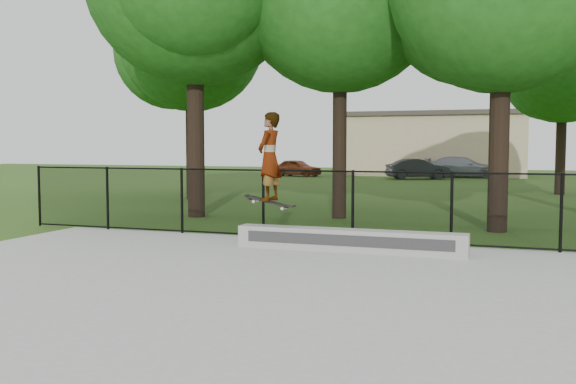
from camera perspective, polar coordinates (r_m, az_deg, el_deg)
name	(u,v)px	position (r m, az deg, el deg)	size (l,w,h in m)	color
ground	(238,315)	(7.99, -4.43, -10.87)	(100.00, 100.00, 0.00)	#2F5718
concrete_slab	(238,313)	(7.99, -4.43, -10.67)	(14.00, 12.00, 0.06)	#A3A39E
grind_ledge	(349,240)	(12.25, 5.43, -4.30)	(4.41, 0.40, 0.42)	#A09F9B
car_a	(297,168)	(42.60, 0.81, 2.17)	(1.34, 3.30, 1.13)	maroon
car_b	(418,169)	(39.66, 11.47, 2.02)	(1.31, 3.41, 1.24)	black
car_c	(463,167)	(42.32, 15.27, 2.15)	(1.88, 4.25, 1.34)	gray
skater_airborne	(269,158)	(12.58, -1.66, 3.03)	(0.83, 0.68, 1.91)	black
chainlink_fence	(353,206)	(13.39, 5.78, -1.24)	(16.06, 0.06, 1.50)	black
distant_building	(434,144)	(45.35, 12.88, 4.21)	(12.40, 6.40, 4.30)	#C2AF88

